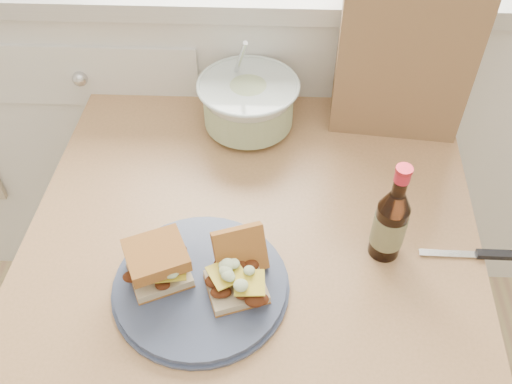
{
  "coord_description": "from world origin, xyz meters",
  "views": [
    {
      "loc": [
        -0.05,
        0.31,
        1.53
      ],
      "look_at": [
        -0.08,
        1.01,
        0.78
      ],
      "focal_mm": 40.0,
      "sensor_mm": 36.0,
      "label": 1
    }
  ],
  "objects_px": {
    "beer_bottle": "(390,222)",
    "dining_table": "(253,257)",
    "coleslaw_bowl": "(248,106)",
    "plate": "(201,285)",
    "paper_bag": "(404,45)"
  },
  "relations": [
    {
      "from": "dining_table",
      "to": "paper_bag",
      "type": "distance_m",
      "value": 0.54
    },
    {
      "from": "dining_table",
      "to": "coleslaw_bowl",
      "type": "distance_m",
      "value": 0.33
    },
    {
      "from": "dining_table",
      "to": "plate",
      "type": "height_order",
      "value": "plate"
    },
    {
      "from": "dining_table",
      "to": "plate",
      "type": "xyz_separation_m",
      "value": [
        -0.08,
        -0.15,
        0.11
      ]
    },
    {
      "from": "coleslaw_bowl",
      "to": "beer_bottle",
      "type": "relative_size",
      "value": 1.05
    },
    {
      "from": "coleslaw_bowl",
      "to": "beer_bottle",
      "type": "height_order",
      "value": "coleslaw_bowl"
    },
    {
      "from": "coleslaw_bowl",
      "to": "paper_bag",
      "type": "relative_size",
      "value": 0.62
    },
    {
      "from": "beer_bottle",
      "to": "paper_bag",
      "type": "xyz_separation_m",
      "value": [
        0.06,
        0.4,
        0.1
      ]
    },
    {
      "from": "beer_bottle",
      "to": "paper_bag",
      "type": "distance_m",
      "value": 0.42
    },
    {
      "from": "beer_bottle",
      "to": "dining_table",
      "type": "bearing_deg",
      "value": -177.04
    },
    {
      "from": "dining_table",
      "to": "paper_bag",
      "type": "xyz_separation_m",
      "value": [
        0.3,
        0.35,
        0.28
      ]
    },
    {
      "from": "coleslaw_bowl",
      "to": "beer_bottle",
      "type": "bearing_deg",
      "value": -52.52
    },
    {
      "from": "beer_bottle",
      "to": "coleslaw_bowl",
      "type": "bearing_deg",
      "value": 142.8
    },
    {
      "from": "plate",
      "to": "coleslaw_bowl",
      "type": "xyz_separation_m",
      "value": [
        0.06,
        0.44,
        0.05
      ]
    },
    {
      "from": "dining_table",
      "to": "coleslaw_bowl",
      "type": "xyz_separation_m",
      "value": [
        -0.02,
        0.29,
        0.16
      ]
    }
  ]
}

